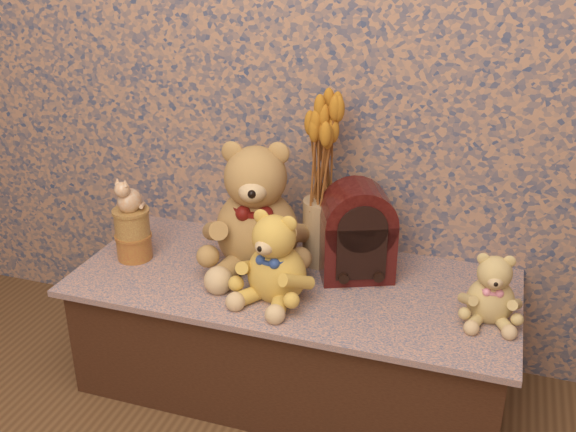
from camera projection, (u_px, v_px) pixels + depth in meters
The scene contains 10 objects.
display_shelf at pixel (293, 332), 2.16m from camera, with size 1.38×0.61×0.39m, color #3A5078.
teddy_large at pixel (257, 200), 2.09m from camera, with size 0.36×0.43×0.45m, color olive, non-canonical shape.
teddy_medium at pixel (277, 252), 1.93m from camera, with size 0.24×0.28×0.30m, color gold, non-canonical shape.
teddy_small at pixel (493, 284), 1.84m from camera, with size 0.17×0.21×0.22m, color tan, non-canonical shape.
cathedral_radio at pixel (357, 231), 2.05m from camera, with size 0.22×0.16×0.31m, color #370A0A, non-canonical shape.
ceramic_vase at pixel (323, 231), 2.15m from camera, with size 0.13×0.13×0.22m, color tan.
dried_stalks at pixel (325, 136), 2.02m from camera, with size 0.22×0.22×0.43m, color #BA711D, non-canonical shape.
biscuit_tin_lower at pixel (134, 246), 2.20m from camera, with size 0.12×0.12×0.08m, color gold.
biscuit_tin_upper at pixel (132, 223), 2.17m from camera, with size 0.11×0.11×0.09m, color #D2BF5C.
cat_figurine at pixel (129, 193), 2.12m from camera, with size 0.09×0.10×0.12m, color silver, non-canonical shape.
Camera 1 is at (0.56, -0.53, 1.43)m, focal length 41.32 mm.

